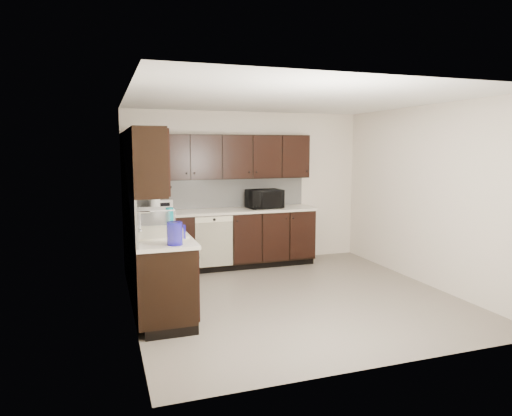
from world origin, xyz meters
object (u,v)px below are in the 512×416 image
Objects in this scene: storage_bin at (154,216)px; blue_pitcher at (175,233)px; microwave at (264,199)px; sink at (160,238)px; toaster_oven at (161,206)px.

storage_bin is 2.04× the size of blue_pitcher.
blue_pitcher is (-1.82, -2.38, -0.03)m from microwave.
sink is 3.49× the size of blue_pitcher.
toaster_oven is 0.64× the size of storage_bin.
toaster_oven is at bearing 174.24° from microwave.
toaster_oven is at bearing 78.31° from storage_bin.
toaster_oven is (-1.66, 0.06, -0.05)m from microwave.
sink is 2.65× the size of toaster_oven.
storage_bin is 1.40m from blue_pitcher.
storage_bin is at bearing -115.94° from toaster_oven.
microwave is 2.32× the size of blue_pitcher.
sink is 2.54m from microwave.
microwave is at bearing 41.80° from sink.
toaster_oven is 1.05m from storage_bin.
toaster_oven is at bearing 82.15° from blue_pitcher.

